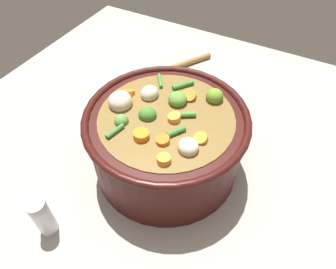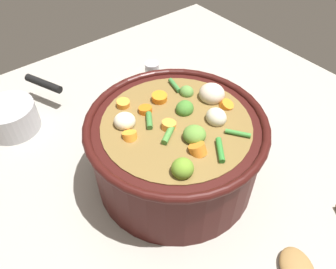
% 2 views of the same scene
% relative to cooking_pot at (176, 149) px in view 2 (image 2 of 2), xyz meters
% --- Properties ---
extents(ground_plane, '(1.10, 1.10, 0.00)m').
position_rel_cooking_pot_xyz_m(ground_plane, '(0.00, -0.00, -0.08)').
color(ground_plane, '#9E998E').
extents(cooking_pot, '(0.31, 0.31, 0.17)m').
position_rel_cooking_pot_xyz_m(cooking_pot, '(0.00, 0.00, 0.00)').
color(cooking_pot, '#38110F').
rests_on(cooking_pot, ground_plane).
extents(wooden_spoon, '(0.20, 0.20, 0.02)m').
position_rel_cooking_pot_xyz_m(wooden_spoon, '(-0.08, 0.29, -0.07)').
color(wooden_spoon, olive).
rests_on(wooden_spoon, ground_plane).
extents(salt_shaker, '(0.03, 0.03, 0.09)m').
position_rel_cooking_pot_xyz_m(salt_shaker, '(-0.12, -0.23, -0.03)').
color(salt_shaker, silver).
rests_on(salt_shaker, ground_plane).
extents(small_saucepan, '(0.18, 0.15, 0.06)m').
position_rel_cooking_pot_xyz_m(small_saucepan, '(0.19, -0.33, -0.05)').
color(small_saucepan, '#ADADB2').
rests_on(small_saucepan, ground_plane).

